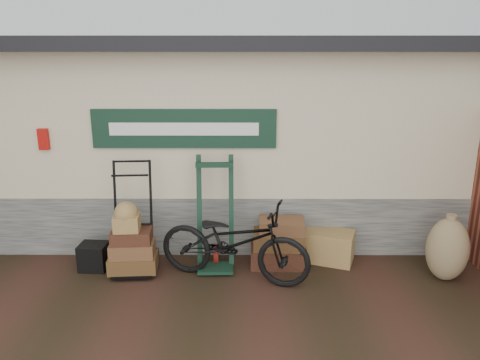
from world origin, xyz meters
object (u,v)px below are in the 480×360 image
object	(u,v)px
wicker_hamper	(329,246)
green_barrow	(215,214)
porter_trolley	(133,217)
bicycle	(234,237)
suitcase_stack	(279,242)
black_trunk	(94,257)

from	to	relation	value
wicker_hamper	green_barrow	bearing A→B (deg)	-172.84
porter_trolley	bicycle	world-z (taller)	porter_trolley
porter_trolley	bicycle	size ratio (longest dim) A/B	0.76
porter_trolley	suitcase_stack	bearing A→B (deg)	0.22
suitcase_stack	wicker_hamper	xyz separation A→B (m)	(0.75, 0.13, -0.12)
wicker_hamper	bicycle	distance (m)	1.55
green_barrow	wicker_hamper	bearing A→B (deg)	5.80
green_barrow	wicker_hamper	size ratio (longest dim) A/B	2.30
wicker_hamper	suitcase_stack	bearing A→B (deg)	-170.08
green_barrow	wicker_hamper	distance (m)	1.77
suitcase_stack	black_trunk	size ratio (longest dim) A/B	2.09
wicker_hamper	black_trunk	size ratio (longest dim) A/B	1.85
porter_trolley	wicker_hamper	bearing A→B (deg)	1.83
porter_trolley	black_trunk	xyz separation A→B (m)	(-0.59, -0.02, -0.60)
suitcase_stack	black_trunk	bearing A→B (deg)	-176.57
suitcase_stack	wicker_hamper	bearing A→B (deg)	9.92
porter_trolley	green_barrow	world-z (taller)	green_barrow
porter_trolley	suitcase_stack	world-z (taller)	porter_trolley
porter_trolley	green_barrow	distance (m)	1.15
suitcase_stack	bicycle	distance (m)	0.82
wicker_hamper	black_trunk	bearing A→B (deg)	-175.12
bicycle	green_barrow	bearing A→B (deg)	52.99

